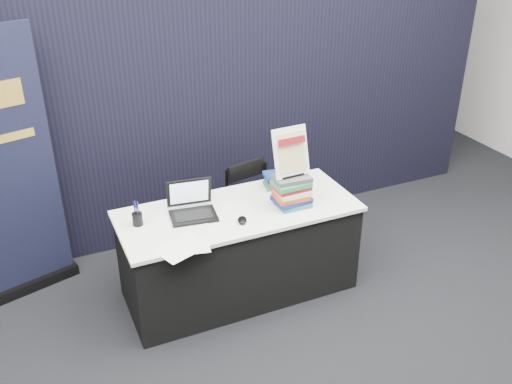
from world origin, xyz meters
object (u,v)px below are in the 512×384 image
object	(u,v)px
info_sign	(291,153)
pullup_banner	(1,189)
stacking_chair	(253,209)
laptop	(191,207)
book_stack_short	(279,180)
book_stack_tall	(292,191)
display_table	(239,251)

from	to	relation	value
info_sign	pullup_banner	xyz separation A→B (m)	(-1.98, 0.77, -0.24)
stacking_chair	laptop	bearing A→B (deg)	-164.97
info_sign	stacking_chair	world-z (taller)	info_sign
pullup_banner	stacking_chair	xyz separation A→B (m)	(1.90, -0.28, -0.46)
stacking_chair	pullup_banner	bearing A→B (deg)	158.65
book_stack_short	pullup_banner	distance (m)	2.09
book_stack_short	info_sign	xyz separation A→B (m)	(-0.05, -0.29, 0.36)
book_stack_tall	book_stack_short	distance (m)	0.33
laptop	info_sign	distance (m)	0.83
book_stack_short	stacking_chair	size ratio (longest dim) A/B	0.26
display_table	book_stack_short	size ratio (longest dim) A/B	8.07
laptop	book_stack_short	xyz separation A→B (m)	(0.79, 0.15, -0.00)
stacking_chair	display_table	bearing A→B (deg)	-139.42
display_table	laptop	world-z (taller)	laptop
laptop	info_sign	bearing A→B (deg)	-3.06
display_table	book_stack_short	world-z (taller)	book_stack_short
display_table	stacking_chair	size ratio (longest dim) A/B	2.13
display_table	info_sign	xyz separation A→B (m)	(0.39, -0.07, 0.79)
book_stack_tall	pullup_banner	distance (m)	2.14
book_stack_tall	book_stack_short	size ratio (longest dim) A/B	1.13
info_sign	book_stack_tall	bearing A→B (deg)	-92.66
book_stack_tall	info_sign	xyz separation A→B (m)	(0.00, 0.03, 0.30)
display_table	pullup_banner	bearing A→B (deg)	156.33
display_table	laptop	distance (m)	0.56
book_stack_short	pullup_banner	world-z (taller)	pullup_banner
stacking_chair	book_stack_short	bearing A→B (deg)	-69.09
display_table	stacking_chair	world-z (taller)	stacking_chair
info_sign	stacking_chair	bearing A→B (deg)	97.08
laptop	book_stack_tall	world-z (taller)	laptop
book_stack_short	info_sign	world-z (taller)	info_sign
book_stack_tall	info_sign	size ratio (longest dim) A/B	0.67
book_stack_tall	book_stack_short	world-z (taller)	book_stack_tall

